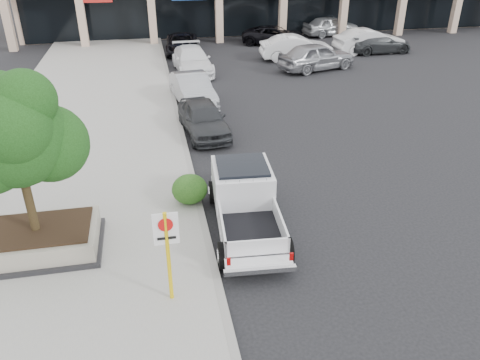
# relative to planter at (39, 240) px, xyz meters

# --- Properties ---
(ground) EXTENTS (120.00, 120.00, 0.00)m
(ground) POSITION_rel_planter_xyz_m (5.95, -1.31, -0.48)
(ground) COLOR black
(ground) RESTS_ON ground
(sidewalk) EXTENTS (8.00, 52.00, 0.15)m
(sidewalk) POSITION_rel_planter_xyz_m (0.45, 4.69, -0.40)
(sidewalk) COLOR gray
(sidewalk) RESTS_ON ground
(curb) EXTENTS (0.20, 52.00, 0.15)m
(curb) POSITION_rel_planter_xyz_m (4.40, 4.69, -0.40)
(curb) COLOR gray
(curb) RESTS_ON ground
(planter) EXTENTS (3.20, 2.20, 0.68)m
(planter) POSITION_rel_planter_xyz_m (0.00, 0.00, 0.00)
(planter) COLOR black
(planter) RESTS_ON sidewalk
(planter_tree) EXTENTS (2.90, 2.55, 4.00)m
(planter_tree) POSITION_rel_planter_xyz_m (0.13, 0.15, 2.94)
(planter_tree) COLOR black
(planter_tree) RESTS_ON planter
(no_parking_sign) EXTENTS (0.55, 0.09, 2.30)m
(no_parking_sign) POSITION_rel_planter_xyz_m (3.28, -2.53, 1.16)
(no_parking_sign) COLOR yellow
(no_parking_sign) RESTS_ON sidewalk
(hedge) EXTENTS (1.10, 0.99, 0.93)m
(hedge) POSITION_rel_planter_xyz_m (4.15, 1.68, 0.14)
(hedge) COLOR #194814
(hedge) RESTS_ON sidewalk
(pickup_truck) EXTENTS (2.25, 5.23, 1.61)m
(pickup_truck) POSITION_rel_planter_xyz_m (5.60, 0.15, 0.33)
(pickup_truck) COLOR white
(pickup_truck) RESTS_ON ground
(curb_car_a) EXTENTS (2.09, 4.26, 1.40)m
(curb_car_a) POSITION_rel_planter_xyz_m (5.34, 7.54, 0.22)
(curb_car_a) COLOR #2A2C2F
(curb_car_a) RESTS_ON ground
(curb_car_b) EXTENTS (2.10, 4.62, 1.47)m
(curb_car_b) POSITION_rel_planter_xyz_m (5.32, 11.52, 0.26)
(curb_car_b) COLOR #95979C
(curb_car_b) RESTS_ON ground
(curb_car_c) EXTENTS (2.30, 5.14, 1.47)m
(curb_car_c) POSITION_rel_planter_xyz_m (5.95, 17.45, 0.26)
(curb_car_c) COLOR white
(curb_car_c) RESTS_ON ground
(curb_car_d) EXTENTS (2.57, 4.93, 1.33)m
(curb_car_d) POSITION_rel_planter_xyz_m (5.79, 22.65, 0.19)
(curb_car_d) COLOR black
(curb_car_d) RESTS_ON ground
(lot_car_a) EXTENTS (5.24, 3.32, 1.66)m
(lot_car_a) POSITION_rel_planter_xyz_m (13.51, 16.52, 0.36)
(lot_car_a) COLOR gray
(lot_car_a) RESTS_ON ground
(lot_car_b) EXTENTS (4.90, 2.02, 1.58)m
(lot_car_b) POSITION_rel_planter_xyz_m (13.09, 19.28, 0.31)
(lot_car_b) COLOR white
(lot_car_b) RESTS_ON ground
(lot_car_c) EXTENTS (4.69, 2.06, 1.34)m
(lot_car_c) POSITION_rel_planter_xyz_m (19.40, 20.03, 0.19)
(lot_car_c) COLOR #2A2C2E
(lot_car_c) RESTS_ON ground
(lot_car_d) EXTENTS (5.37, 3.97, 1.36)m
(lot_car_d) POSITION_rel_planter_xyz_m (12.92, 24.11, 0.20)
(lot_car_d) COLOR black
(lot_car_d) RESTS_ON ground
(lot_car_e) EXTENTS (4.89, 2.64, 1.58)m
(lot_car_e) POSITION_rel_planter_xyz_m (18.31, 26.52, 0.32)
(lot_car_e) COLOR #A6AAAE
(lot_car_e) RESTS_ON ground
(lot_car_f) EXTENTS (5.00, 1.98, 1.62)m
(lot_car_f) POSITION_rel_planter_xyz_m (18.73, 20.24, 0.33)
(lot_car_f) COLOR silver
(lot_car_f) RESTS_ON ground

